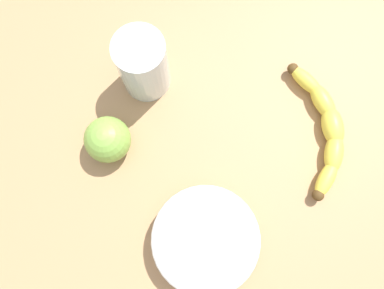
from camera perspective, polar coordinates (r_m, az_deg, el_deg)
name	(u,v)px	position (r cm, az deg, el deg)	size (l,w,h in cm)	color
wooden_tabletop	(202,170)	(60.31, 1.54, -3.75)	(120.00, 120.00, 3.00)	tan
banana	(325,127)	(61.89, 19.17, 2.45)	(14.50, 18.15, 3.22)	yellow
smoothie_glass	(143,66)	(57.94, -7.26, 11.53)	(7.43, 7.43, 11.51)	silver
ceramic_bowl	(205,240)	(55.56, 2.02, -13.96)	(15.20, 15.20, 4.39)	white
green_apple_fruit	(108,140)	(57.47, -12.44, 0.72)	(6.88, 6.88, 6.88)	#84B747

